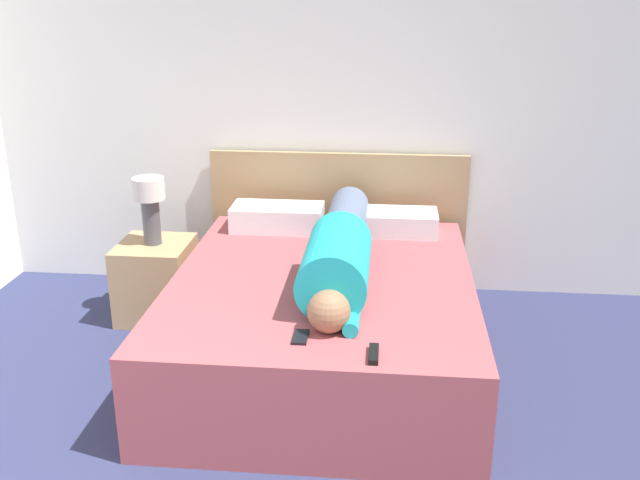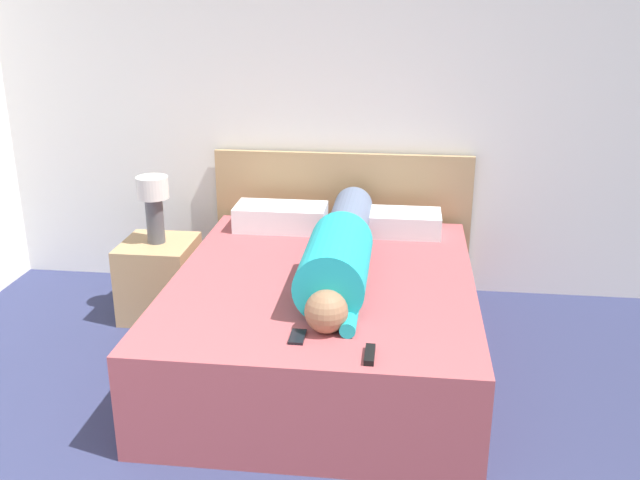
{
  "view_description": "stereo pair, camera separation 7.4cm",
  "coord_description": "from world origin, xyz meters",
  "px_view_note": "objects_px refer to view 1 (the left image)",
  "views": [
    {
      "loc": [
        0.4,
        -0.99,
        1.92
      ],
      "look_at": [
        0.08,
        2.26,
        0.75
      ],
      "focal_mm": 40.0,
      "sensor_mm": 36.0,
      "label": 1
    },
    {
      "loc": [
        0.48,
        -0.98,
        1.92
      ],
      "look_at": [
        0.08,
        2.26,
        0.75
      ],
      "focal_mm": 40.0,
      "sensor_mm": 36.0,
      "label": 2
    }
  ],
  "objects_px": {
    "bed": "(323,320)",
    "pillow_near_headboard": "(277,217)",
    "table_lamp": "(150,202)",
    "tv_remote": "(374,354)",
    "pillow_second": "(393,222)",
    "nightstand": "(156,280)",
    "person_lying": "(340,250)",
    "cell_phone": "(300,337)"
  },
  "relations": [
    {
      "from": "nightstand",
      "to": "person_lying",
      "type": "bearing_deg",
      "value": -22.34
    },
    {
      "from": "person_lying",
      "to": "pillow_second",
      "type": "bearing_deg",
      "value": 69.19
    },
    {
      "from": "bed",
      "to": "person_lying",
      "type": "relative_size",
      "value": 1.18
    },
    {
      "from": "person_lying",
      "to": "nightstand",
      "type": "bearing_deg",
      "value": 157.66
    },
    {
      "from": "nightstand",
      "to": "table_lamp",
      "type": "xyz_separation_m",
      "value": [
        0.0,
        -0.0,
        0.49
      ]
    },
    {
      "from": "nightstand",
      "to": "table_lamp",
      "type": "height_order",
      "value": "table_lamp"
    },
    {
      "from": "pillow_second",
      "to": "cell_phone",
      "type": "xyz_separation_m",
      "value": [
        -0.39,
        -1.43,
        -0.06
      ]
    },
    {
      "from": "cell_phone",
      "to": "person_lying",
      "type": "bearing_deg",
      "value": 80.8
    },
    {
      "from": "table_lamp",
      "to": "pillow_near_headboard",
      "type": "bearing_deg",
      "value": 19.21
    },
    {
      "from": "table_lamp",
      "to": "pillow_near_headboard",
      "type": "xyz_separation_m",
      "value": [
        0.71,
        0.25,
        -0.15
      ]
    },
    {
      "from": "table_lamp",
      "to": "pillow_second",
      "type": "height_order",
      "value": "table_lamp"
    },
    {
      "from": "nightstand",
      "to": "pillow_second",
      "type": "xyz_separation_m",
      "value": [
        1.43,
        0.25,
        0.34
      ]
    },
    {
      "from": "bed",
      "to": "pillow_near_headboard",
      "type": "relative_size",
      "value": 3.44
    },
    {
      "from": "bed",
      "to": "pillow_near_headboard",
      "type": "height_order",
      "value": "pillow_near_headboard"
    },
    {
      "from": "nightstand",
      "to": "table_lamp",
      "type": "distance_m",
      "value": 0.49
    },
    {
      "from": "bed",
      "to": "tv_remote",
      "type": "bearing_deg",
      "value": -70.94
    },
    {
      "from": "pillow_near_headboard",
      "to": "bed",
      "type": "bearing_deg",
      "value": -64.52
    },
    {
      "from": "bed",
      "to": "tv_remote",
      "type": "xyz_separation_m",
      "value": [
        0.29,
        -0.83,
        0.26
      ]
    },
    {
      "from": "bed",
      "to": "table_lamp",
      "type": "distance_m",
      "value": 1.26
    },
    {
      "from": "pillow_near_headboard",
      "to": "pillow_second",
      "type": "distance_m",
      "value": 0.71
    },
    {
      "from": "bed",
      "to": "cell_phone",
      "type": "xyz_separation_m",
      "value": [
        -0.03,
        -0.7,
        0.26
      ]
    },
    {
      "from": "bed",
      "to": "pillow_second",
      "type": "bearing_deg",
      "value": 63.88
    },
    {
      "from": "pillow_second",
      "to": "tv_remote",
      "type": "xyz_separation_m",
      "value": [
        -0.07,
        -1.56,
        -0.06
      ]
    },
    {
      "from": "table_lamp",
      "to": "tv_remote",
      "type": "distance_m",
      "value": 1.9
    },
    {
      "from": "pillow_near_headboard",
      "to": "pillow_second",
      "type": "height_order",
      "value": "pillow_near_headboard"
    },
    {
      "from": "nightstand",
      "to": "pillow_near_headboard",
      "type": "height_order",
      "value": "pillow_near_headboard"
    },
    {
      "from": "nightstand",
      "to": "tv_remote",
      "type": "distance_m",
      "value": 1.91
    },
    {
      "from": "nightstand",
      "to": "bed",
      "type": "bearing_deg",
      "value": -24.56
    },
    {
      "from": "pillow_second",
      "to": "bed",
      "type": "bearing_deg",
      "value": -116.12
    },
    {
      "from": "pillow_near_headboard",
      "to": "tv_remote",
      "type": "relative_size",
      "value": 3.72
    },
    {
      "from": "person_lying",
      "to": "pillow_second",
      "type": "xyz_separation_m",
      "value": [
        0.27,
        0.72,
        -0.07
      ]
    },
    {
      "from": "nightstand",
      "to": "cell_phone",
      "type": "relative_size",
      "value": 3.63
    },
    {
      "from": "nightstand",
      "to": "cell_phone",
      "type": "bearing_deg",
      "value": -48.84
    },
    {
      "from": "cell_phone",
      "to": "nightstand",
      "type": "bearing_deg",
      "value": 131.16
    },
    {
      "from": "cell_phone",
      "to": "table_lamp",
      "type": "bearing_deg",
      "value": 131.16
    },
    {
      "from": "bed",
      "to": "table_lamp",
      "type": "bearing_deg",
      "value": 155.44
    },
    {
      "from": "nightstand",
      "to": "cell_phone",
      "type": "distance_m",
      "value": 1.6
    },
    {
      "from": "bed",
      "to": "tv_remote",
      "type": "height_order",
      "value": "tv_remote"
    },
    {
      "from": "tv_remote",
      "to": "cell_phone",
      "type": "relative_size",
      "value": 1.15
    },
    {
      "from": "pillow_near_headboard",
      "to": "cell_phone",
      "type": "bearing_deg",
      "value": -77.36
    },
    {
      "from": "tv_remote",
      "to": "pillow_near_headboard",
      "type": "bearing_deg",
      "value": 112.15
    },
    {
      "from": "pillow_second",
      "to": "cell_phone",
      "type": "bearing_deg",
      "value": -105.2
    }
  ]
}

